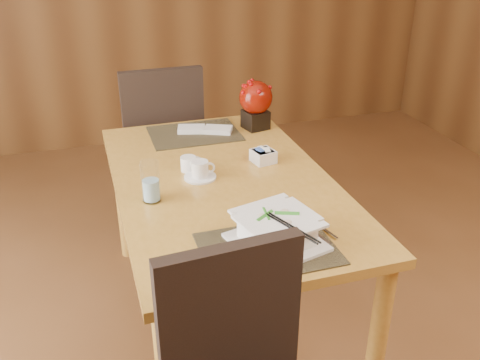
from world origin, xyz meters
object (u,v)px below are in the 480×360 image
object	(u,v)px
dining_table	(224,200)
coffee_cup	(200,171)
sugar_caddy	(263,156)
far_chair	(162,138)
bread_plate	(189,278)
soup_setting	(277,231)
water_glass	(151,182)
berry_decor	(256,102)
creamer_jug	(188,164)

from	to	relation	value
dining_table	coffee_cup	size ratio (longest dim) A/B	10.85
sugar_caddy	far_chair	distance (m)	0.94
dining_table	bread_plate	size ratio (longest dim) A/B	9.88
soup_setting	water_glass	size ratio (longest dim) A/B	2.00
soup_setting	bread_plate	xyz separation A→B (m)	(-0.33, -0.10, -0.05)
dining_table	bread_plate	distance (m)	0.70
sugar_caddy	berry_decor	world-z (taller)	berry_decor
berry_decor	bread_plate	world-z (taller)	berry_decor
coffee_cup	bread_plate	bearing A→B (deg)	-106.28
creamer_jug	far_chair	distance (m)	0.86
soup_setting	far_chair	bearing A→B (deg)	81.46
sugar_caddy	bread_plate	bearing A→B (deg)	-124.11
dining_table	far_chair	size ratio (longest dim) A/B	1.47
soup_setting	creamer_jug	size ratio (longest dim) A/B	3.75
sugar_caddy	berry_decor	xyz separation A→B (m)	(0.10, 0.42, 0.12)
coffee_cup	creamer_jug	size ratio (longest dim) A/B	1.55
water_glass	bread_plate	size ratio (longest dim) A/B	1.11
sugar_caddy	bread_plate	world-z (taller)	sugar_caddy
far_chair	soup_setting	bearing A→B (deg)	95.14
creamer_jug	coffee_cup	bearing A→B (deg)	-81.00
berry_decor	bread_plate	distance (m)	1.33
water_glass	bread_plate	world-z (taller)	water_glass
soup_setting	far_chair	distance (m)	1.53
water_glass	sugar_caddy	distance (m)	0.59
coffee_cup	berry_decor	bearing A→B (deg)	49.59
dining_table	berry_decor	distance (m)	0.67
soup_setting	water_glass	xyz separation A→B (m)	(-0.36, 0.44, 0.03)
soup_setting	water_glass	distance (m)	0.57
soup_setting	berry_decor	world-z (taller)	berry_decor
creamer_jug	berry_decor	size ratio (longest dim) A/B	0.35
soup_setting	water_glass	bearing A→B (deg)	114.88
water_glass	berry_decor	size ratio (longest dim) A/B	0.66
water_glass	creamer_jug	size ratio (longest dim) A/B	1.88
creamer_jug	dining_table	bearing A→B (deg)	-58.11
berry_decor	bread_plate	size ratio (longest dim) A/B	1.68
coffee_cup	bread_plate	distance (m)	0.71
berry_decor	dining_table	bearing A→B (deg)	-121.29
creamer_jug	far_chair	xyz separation A→B (m)	(0.01, 0.84, -0.21)
soup_setting	far_chair	xyz separation A→B (m)	(-0.14, 1.51, -0.23)
coffee_cup	far_chair	bearing A→B (deg)	90.97
water_glass	far_chair	world-z (taller)	far_chair
dining_table	water_glass	distance (m)	0.38
water_glass	far_chair	size ratio (longest dim) A/B	0.16
sugar_caddy	soup_setting	bearing A→B (deg)	-105.77
creamer_jug	soup_setting	bearing A→B (deg)	-86.57
far_chair	dining_table	bearing A→B (deg)	95.94
coffee_cup	far_chair	size ratio (longest dim) A/B	0.14
coffee_cup	creamer_jug	distance (m)	0.09
soup_setting	creamer_jug	world-z (taller)	soup_setting
far_chair	water_glass	bearing A→B (deg)	78.40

